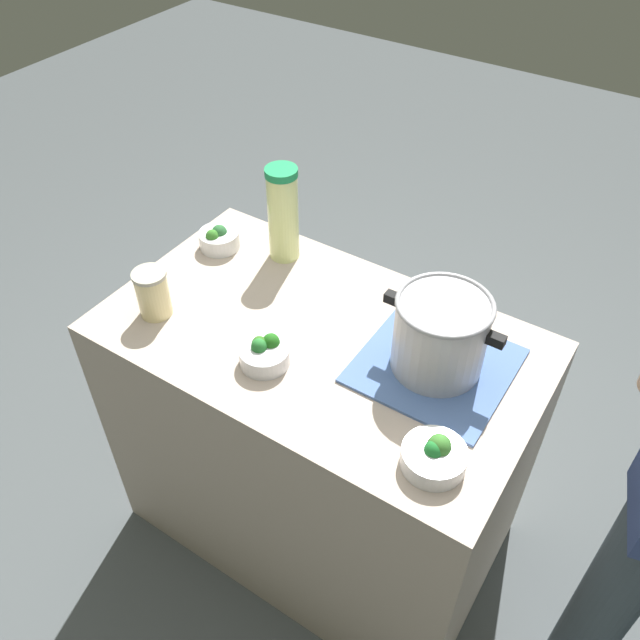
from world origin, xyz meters
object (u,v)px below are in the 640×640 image
broccoli_bowl_back (434,456)px  broccoli_bowl_front (219,239)px  lemonade_pitcher (283,214)px  broccoli_bowl_center (264,353)px  cooking_pot (440,333)px  mason_jar (153,293)px

broccoli_bowl_back → broccoli_bowl_front: bearing=158.0°
lemonade_pitcher → broccoli_bowl_center: bearing=-61.0°
lemonade_pitcher → broccoli_bowl_center: (0.20, -0.37, -0.11)m
cooking_pot → broccoli_bowl_center: size_ratio=2.40×
lemonade_pitcher → mason_jar: bearing=-109.3°
cooking_pot → lemonade_pitcher: 0.57m
cooking_pot → lemonade_pitcher: lemonade_pitcher is taller
lemonade_pitcher → cooking_pot: bearing=-16.5°
mason_jar → broccoli_bowl_center: bearing=2.1°
lemonade_pitcher → broccoli_bowl_back: 0.79m
cooking_pot → mason_jar: 0.72m
broccoli_bowl_back → lemonade_pitcher: bearing=148.2°
broccoli_bowl_front → broccoli_bowl_back: same height
cooking_pot → mason_jar: (-0.68, -0.22, -0.04)m
broccoli_bowl_center → broccoli_bowl_back: 0.47m
cooking_pot → broccoli_bowl_center: bearing=-149.2°
cooking_pot → broccoli_bowl_front: bearing=172.9°
mason_jar → broccoli_bowl_back: size_ratio=0.96×
broccoli_bowl_center → broccoli_bowl_back: (0.46, -0.04, -0.00)m
broccoli_bowl_center → cooking_pot: bearing=30.8°
cooking_pot → broccoli_bowl_back: bearing=-64.9°
cooking_pot → broccoli_bowl_center: cooking_pot is taller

